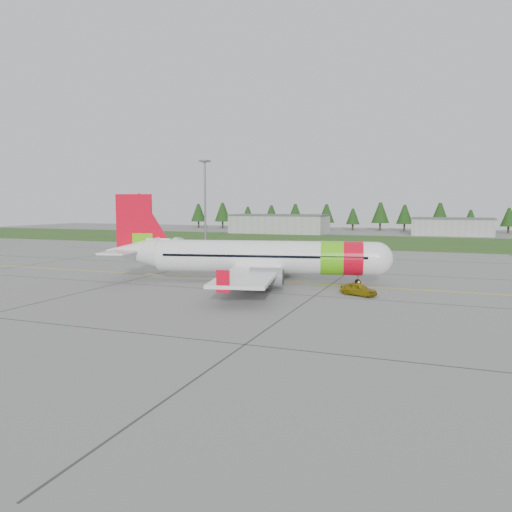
% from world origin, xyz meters
% --- Properties ---
extents(ground, '(320.00, 320.00, 0.00)m').
position_xyz_m(ground, '(0.00, 0.00, 0.00)').
color(ground, gray).
rests_on(ground, ground).
extents(aircraft, '(36.38, 34.07, 11.13)m').
position_xyz_m(aircraft, '(0.93, 6.63, 3.21)').
color(aircraft, white).
rests_on(aircraft, ground).
extents(follow_me_car, '(1.92, 2.04, 4.03)m').
position_xyz_m(follow_me_car, '(14.38, 1.97, 2.02)').
color(follow_me_car, yellow).
rests_on(follow_me_car, ground).
extents(service_van, '(1.84, 1.77, 4.47)m').
position_xyz_m(service_van, '(-40.22, 58.08, 2.23)').
color(service_van, silver).
rests_on(service_van, ground).
extents(grass_strip, '(320.00, 50.00, 0.03)m').
position_xyz_m(grass_strip, '(0.00, 82.00, 0.01)').
color(grass_strip, '#30561E').
rests_on(grass_strip, ground).
extents(taxi_guideline, '(120.00, 0.25, 0.02)m').
position_xyz_m(taxi_guideline, '(0.00, 8.00, 0.01)').
color(taxi_guideline, gold).
rests_on(taxi_guideline, ground).
extents(hangar_west, '(32.00, 14.00, 6.00)m').
position_xyz_m(hangar_west, '(-30.00, 110.00, 3.00)').
color(hangar_west, '#A8A8A3').
rests_on(hangar_west, ground).
extents(hangar_east, '(24.00, 12.00, 5.20)m').
position_xyz_m(hangar_east, '(25.00, 118.00, 2.60)').
color(hangar_east, '#A8A8A3').
rests_on(hangar_east, ground).
extents(floodlight_mast, '(0.50, 0.50, 20.00)m').
position_xyz_m(floodlight_mast, '(-32.00, 58.00, 10.00)').
color(floodlight_mast, slate).
rests_on(floodlight_mast, ground).
extents(treeline, '(160.00, 8.00, 10.00)m').
position_xyz_m(treeline, '(0.00, 138.00, 5.00)').
color(treeline, '#1C3F14').
rests_on(treeline, ground).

